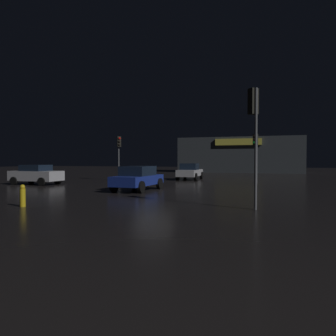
% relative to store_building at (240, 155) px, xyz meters
% --- Properties ---
extents(ground_plane, '(120.00, 120.00, 0.00)m').
position_rel_store_building_xyz_m(ground_plane, '(-2.93, -29.93, -2.56)').
color(ground_plane, black).
extents(store_building, '(17.60, 7.58, 5.11)m').
position_rel_store_building_xyz_m(store_building, '(0.00, 0.00, 0.00)').
color(store_building, '#33383D').
rests_on(store_building, ground).
extents(traffic_signal_main, '(0.42, 0.42, 4.55)m').
position_rel_store_building_xyz_m(traffic_signal_main, '(3.38, -36.07, 0.93)').
color(traffic_signal_main, '#595B60').
rests_on(traffic_signal_main, ground).
extents(traffic_signal_opposite, '(0.41, 0.43, 3.97)m').
position_rel_store_building_xyz_m(traffic_signal_opposite, '(-8.85, -22.75, 0.42)').
color(traffic_signal_opposite, '#595B60').
rests_on(traffic_signal_opposite, ground).
extents(traffic_signal_cross_right, '(0.41, 0.43, 3.89)m').
position_rel_store_building_xyz_m(traffic_signal_cross_right, '(3.02, -22.79, 0.34)').
color(traffic_signal_cross_right, '#595B60').
rests_on(traffic_signal_cross_right, ground).
extents(car_near, '(3.84, 2.02, 1.49)m').
position_rel_store_building_xyz_m(car_near, '(-12.73, -28.84, -1.79)').
color(car_near, '#B7B7BF').
rests_on(car_near, ground).
extents(car_far, '(1.90, 4.08, 1.53)m').
position_rel_store_building_xyz_m(car_far, '(-3.03, -19.69, -1.79)').
color(car_far, '#B7B7BF').
rests_on(car_far, ground).
extents(car_crossing, '(2.14, 4.19, 1.48)m').
position_rel_store_building_xyz_m(car_crossing, '(-3.61, -30.73, -1.78)').
color(car_crossing, navy).
rests_on(car_crossing, ground).
extents(fire_hydrant, '(0.22, 0.22, 0.89)m').
position_rel_store_building_xyz_m(fire_hydrant, '(-5.39, -38.19, -2.12)').
color(fire_hydrant, gold).
rests_on(fire_hydrant, ground).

